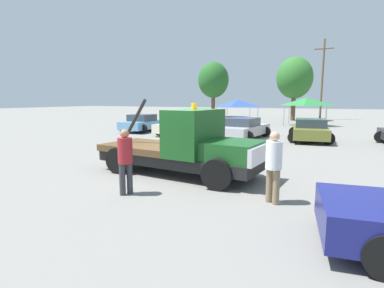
{
  "coord_description": "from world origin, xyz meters",
  "views": [
    {
      "loc": [
        4.58,
        -8.72,
        2.49
      ],
      "look_at": [
        0.5,
        0.0,
        1.05
      ],
      "focal_mm": 28.0,
      "sensor_mm": 36.0,
      "label": 1
    }
  ],
  "objects_px": {
    "parked_car_cream": "(183,125)",
    "traffic_cone": "(203,151)",
    "utility_pole": "(322,78)",
    "canopy_tent_green": "(307,102)",
    "person_near_truck": "(274,162)",
    "parked_car_skyblue": "(143,123)",
    "tow_truck": "(187,148)",
    "parked_car_olive": "(310,130)",
    "parked_car_silver": "(243,128)",
    "canopy_tent_blue": "(238,103)",
    "tree_center": "(213,80)",
    "person_at_hood": "(125,157)",
    "tree_left": "(295,78)"
  },
  "relations": [
    {
      "from": "tree_center",
      "to": "parked_car_skyblue",
      "type": "bearing_deg",
      "value": -83.93
    },
    {
      "from": "person_near_truck",
      "to": "parked_car_cream",
      "type": "relative_size",
      "value": 0.34
    },
    {
      "from": "traffic_cone",
      "to": "utility_pole",
      "type": "height_order",
      "value": "utility_pole"
    },
    {
      "from": "tree_left",
      "to": "traffic_cone",
      "type": "bearing_deg",
      "value": -91.67
    },
    {
      "from": "tree_left",
      "to": "traffic_cone",
      "type": "xyz_separation_m",
      "value": [
        -0.75,
        -25.6,
        -4.7
      ]
    },
    {
      "from": "canopy_tent_blue",
      "to": "tree_center",
      "type": "xyz_separation_m",
      "value": [
        -6.79,
        10.62,
        3.09
      ]
    },
    {
      "from": "parked_car_olive",
      "to": "canopy_tent_green",
      "type": "xyz_separation_m",
      "value": [
        -1.12,
        11.01,
        1.64
      ]
    },
    {
      "from": "canopy_tent_blue",
      "to": "traffic_cone",
      "type": "height_order",
      "value": "canopy_tent_blue"
    },
    {
      "from": "parked_car_skyblue",
      "to": "canopy_tent_blue",
      "type": "distance_m",
      "value": 11.37
    },
    {
      "from": "parked_car_olive",
      "to": "traffic_cone",
      "type": "xyz_separation_m",
      "value": [
        -3.84,
        -7.67,
        -0.4
      ]
    },
    {
      "from": "person_near_truck",
      "to": "traffic_cone",
      "type": "height_order",
      "value": "person_near_truck"
    },
    {
      "from": "parked_car_cream",
      "to": "tree_left",
      "type": "relative_size",
      "value": 0.69
    },
    {
      "from": "tree_left",
      "to": "tree_center",
      "type": "height_order",
      "value": "tree_center"
    },
    {
      "from": "tow_truck",
      "to": "person_at_hood",
      "type": "relative_size",
      "value": 3.36
    },
    {
      "from": "parked_car_silver",
      "to": "canopy_tent_blue",
      "type": "xyz_separation_m",
      "value": [
        -3.74,
        11.31,
        1.46
      ]
    },
    {
      "from": "tree_center",
      "to": "utility_pole",
      "type": "relative_size",
      "value": 0.8
    },
    {
      "from": "parked_car_silver",
      "to": "parked_car_olive",
      "type": "height_order",
      "value": "same"
    },
    {
      "from": "tow_truck",
      "to": "parked_car_olive",
      "type": "height_order",
      "value": "tow_truck"
    },
    {
      "from": "person_near_truck",
      "to": "parked_car_skyblue",
      "type": "relative_size",
      "value": 0.41
    },
    {
      "from": "parked_car_olive",
      "to": "canopy_tent_blue",
      "type": "distance_m",
      "value": 13.05
    },
    {
      "from": "person_near_truck",
      "to": "parked_car_skyblue",
      "type": "xyz_separation_m",
      "value": [
        -12.21,
        12.48,
        -0.36
      ]
    },
    {
      "from": "parked_car_skyblue",
      "to": "canopy_tent_green",
      "type": "distance_m",
      "value": 15.63
    },
    {
      "from": "parked_car_skyblue",
      "to": "tree_left",
      "type": "height_order",
      "value": "tree_left"
    },
    {
      "from": "canopy_tent_green",
      "to": "tree_left",
      "type": "bearing_deg",
      "value": 105.95
    },
    {
      "from": "parked_car_cream",
      "to": "traffic_cone",
      "type": "bearing_deg",
      "value": -139.91
    },
    {
      "from": "canopy_tent_green",
      "to": "utility_pole",
      "type": "xyz_separation_m",
      "value": [
        0.9,
        10.12,
        2.83
      ]
    },
    {
      "from": "person_at_hood",
      "to": "tree_left",
      "type": "height_order",
      "value": "tree_left"
    },
    {
      "from": "tow_truck",
      "to": "tree_center",
      "type": "height_order",
      "value": "tree_center"
    },
    {
      "from": "person_near_truck",
      "to": "tree_center",
      "type": "bearing_deg",
      "value": -125.71
    },
    {
      "from": "person_near_truck",
      "to": "parked_car_cream",
      "type": "height_order",
      "value": "person_near_truck"
    },
    {
      "from": "tow_truck",
      "to": "parked_car_olive",
      "type": "bearing_deg",
      "value": 79.98
    },
    {
      "from": "canopy_tent_blue",
      "to": "canopy_tent_green",
      "type": "height_order",
      "value": "canopy_tent_green"
    },
    {
      "from": "canopy_tent_blue",
      "to": "parked_car_skyblue",
      "type": "bearing_deg",
      "value": -113.88
    },
    {
      "from": "parked_car_skyblue",
      "to": "utility_pole",
      "type": "bearing_deg",
      "value": -30.03
    },
    {
      "from": "person_near_truck",
      "to": "canopy_tent_blue",
      "type": "bearing_deg",
      "value": -130.54
    },
    {
      "from": "parked_car_olive",
      "to": "canopy_tent_green",
      "type": "height_order",
      "value": "canopy_tent_green"
    },
    {
      "from": "parked_car_olive",
      "to": "tree_left",
      "type": "xyz_separation_m",
      "value": [
        -3.1,
        17.92,
        4.3
      ]
    },
    {
      "from": "parked_car_silver",
      "to": "tree_left",
      "type": "relative_size",
      "value": 0.68
    },
    {
      "from": "person_near_truck",
      "to": "traffic_cone",
      "type": "bearing_deg",
      "value": -109.76
    },
    {
      "from": "traffic_cone",
      "to": "canopy_tent_blue",
      "type": "bearing_deg",
      "value": 101.9
    },
    {
      "from": "tow_truck",
      "to": "canopy_tent_green",
      "type": "distance_m",
      "value": 21.93
    },
    {
      "from": "person_at_hood",
      "to": "utility_pole",
      "type": "relative_size",
      "value": 0.18
    },
    {
      "from": "parked_car_olive",
      "to": "canopy_tent_blue",
      "type": "bearing_deg",
      "value": 30.15
    },
    {
      "from": "parked_car_silver",
      "to": "traffic_cone",
      "type": "bearing_deg",
      "value": -173.1
    },
    {
      "from": "canopy_tent_blue",
      "to": "person_near_truck",
      "type": "bearing_deg",
      "value": -71.46
    },
    {
      "from": "canopy_tent_blue",
      "to": "canopy_tent_green",
      "type": "xyz_separation_m",
      "value": [
        6.54,
        0.56,
        0.18
      ]
    },
    {
      "from": "person_near_truck",
      "to": "traffic_cone",
      "type": "xyz_separation_m",
      "value": [
        -3.82,
        4.67,
        -0.75
      ]
    },
    {
      "from": "person_near_truck",
      "to": "tree_center",
      "type": "xyz_separation_m",
      "value": [
        -14.44,
        33.42,
        4.19
      ]
    },
    {
      "from": "canopy_tent_green",
      "to": "tree_center",
      "type": "xyz_separation_m",
      "value": [
        -13.33,
        10.06,
        2.91
      ]
    },
    {
      "from": "tow_truck",
      "to": "parked_car_cream",
      "type": "height_order",
      "value": "tow_truck"
    }
  ]
}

